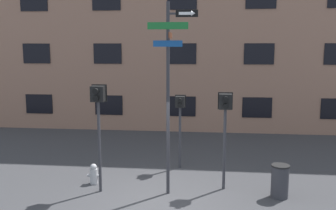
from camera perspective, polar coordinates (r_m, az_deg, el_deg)
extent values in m
plane|color=#38383A|center=(9.86, -1.41, -14.49)|extent=(60.00, 60.00, 0.00)
cube|color=#936B56|center=(17.49, 2.22, 15.73)|extent=(24.00, 0.60, 12.03)
cube|color=black|center=(19.01, -19.04, 0.16)|extent=(1.32, 0.03, 0.93)
cube|color=black|center=(17.83, -9.00, -0.01)|extent=(1.32, 0.03, 0.93)
cube|color=black|center=(17.26, 2.06, -0.20)|extent=(1.32, 0.03, 0.93)
cube|color=black|center=(17.36, 13.42, -0.38)|extent=(1.32, 0.03, 0.93)
cube|color=black|center=(18.12, 24.23, -0.54)|extent=(1.32, 0.03, 0.93)
cube|color=black|center=(18.82, -19.40, 7.42)|extent=(1.32, 0.03, 0.93)
cube|color=black|center=(17.62, -9.19, 7.74)|extent=(1.32, 0.03, 0.93)
cube|color=black|center=(17.05, 2.10, 7.81)|extent=(1.32, 0.03, 0.93)
cube|color=black|center=(17.15, 13.71, 7.58)|extent=(1.32, 0.03, 0.93)
cube|color=black|center=(18.93, -19.79, 14.71)|extent=(1.32, 0.03, 0.93)
cube|color=black|center=(17.75, -9.39, 15.53)|extent=(1.32, 0.03, 0.93)
cylinder|color=#2D2D33|center=(9.71, 0.00, 0.60)|extent=(0.09, 0.09, 5.03)
cube|color=#2D2D33|center=(9.63, 1.44, 13.76)|extent=(0.47, 0.05, 0.05)
cube|color=#196B2D|center=(9.57, -0.04, 11.99)|extent=(1.03, 0.02, 0.18)
cube|color=brown|center=(9.61, 0.36, 10.56)|extent=(0.02, 0.74, 0.15)
cube|color=#14478C|center=(9.55, -0.04, 9.34)|extent=(0.74, 0.02, 0.16)
cube|color=black|center=(9.59, 2.89, 13.77)|extent=(0.56, 0.02, 0.18)
cube|color=white|center=(9.58, 2.64, 13.78)|extent=(0.32, 0.01, 0.07)
cone|color=white|center=(9.57, 3.87, 13.77)|extent=(0.10, 0.14, 0.14)
cylinder|color=#2D2D33|center=(10.27, -10.41, -6.35)|extent=(0.08, 0.08, 2.48)
cube|color=black|center=(9.99, -10.64, 1.69)|extent=(0.35, 0.26, 0.41)
cube|color=black|center=(10.13, -10.41, 1.79)|extent=(0.41, 0.02, 0.47)
cylinder|color=black|center=(9.80, -10.97, 2.09)|extent=(0.14, 0.12, 0.14)
cylinder|color=black|center=(9.83, -10.94, 1.02)|extent=(0.14, 0.12, 0.14)
cylinder|color=#EA4C14|center=(9.86, -10.88, 2.13)|extent=(0.12, 0.01, 0.12)
cylinder|color=#2D2D33|center=(10.43, 8.59, -6.73)|extent=(0.08, 0.08, 2.25)
cube|color=black|center=(10.16, 8.76, 0.52)|extent=(0.34, 0.26, 0.41)
cube|color=black|center=(10.30, 8.72, 0.64)|extent=(0.40, 0.02, 0.47)
cylinder|color=black|center=(9.96, 8.82, 0.90)|extent=(0.14, 0.12, 0.14)
cylinder|color=black|center=(9.98, 8.79, -0.16)|extent=(0.14, 0.12, 0.14)
cylinder|color=#EA4C14|center=(10.01, 8.80, 0.94)|extent=(0.12, 0.01, 0.12)
cylinder|color=#2D2D33|center=(12.13, 1.83, -5.02)|extent=(0.08, 0.08, 2.00)
cube|color=black|center=(11.91, 1.86, 0.49)|extent=(0.29, 0.26, 0.35)
cube|color=black|center=(12.04, 1.91, 0.59)|extent=(0.35, 0.02, 0.41)
cylinder|color=black|center=(11.71, 1.79, 0.74)|extent=(0.12, 0.12, 0.12)
cylinder|color=black|center=(11.73, 1.78, -0.02)|extent=(0.12, 0.12, 0.12)
cylinder|color=#EA4C14|center=(11.76, 1.81, 0.78)|extent=(0.10, 0.01, 0.10)
cylinder|color=#A5A5A8|center=(11.18, -11.24, -10.61)|extent=(0.22, 0.22, 0.44)
sphere|color=#A5A5A8|center=(11.09, -11.28, -9.25)|extent=(0.19, 0.19, 0.19)
cylinder|color=#A5A5A8|center=(11.22, -11.99, -10.45)|extent=(0.08, 0.08, 0.08)
cylinder|color=#A5A5A8|center=(11.13, -10.49, -10.56)|extent=(0.08, 0.08, 0.08)
cylinder|color=#333338|center=(10.38, 16.67, -11.17)|extent=(0.45, 0.45, 0.84)
cylinder|color=black|center=(10.24, 16.78, -8.85)|extent=(0.48, 0.48, 0.04)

